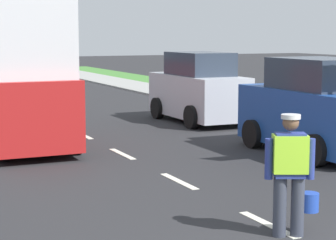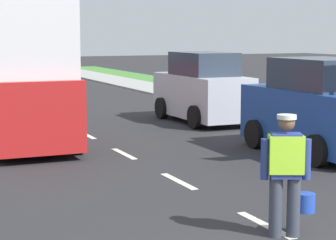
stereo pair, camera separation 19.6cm
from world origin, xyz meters
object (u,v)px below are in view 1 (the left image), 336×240
at_px(road_worker, 291,169).
at_px(delivery_truck, 19,81).
at_px(car_parked_curbside, 317,110).
at_px(car_parked_far, 198,90).
at_px(car_outgoing_far, 31,69).

xyz_separation_m(road_worker, delivery_truck, (-1.92, 8.20, 0.68)).
xyz_separation_m(road_worker, car_parked_curbside, (4.11, 4.81, 0.08)).
height_order(car_parked_far, car_outgoing_far, car_outgoing_far).
height_order(delivery_truck, car_parked_far, delivery_truck).
bearing_deg(car_parked_far, car_parked_curbside, -89.52).
height_order(car_parked_curbside, car_outgoing_far, car_parked_curbside).
bearing_deg(road_worker, car_parked_curbside, 49.51).
height_order(delivery_truck, car_outgoing_far, delivery_truck).
bearing_deg(car_parked_curbside, road_worker, -130.49).
distance_m(road_worker, delivery_truck, 8.44).
relative_size(road_worker, car_outgoing_far, 0.40).
distance_m(car_parked_curbside, car_parked_far, 5.82).
bearing_deg(car_parked_curbside, delivery_truck, 150.62).
relative_size(car_parked_curbside, car_parked_far, 0.99).
bearing_deg(delivery_truck, car_parked_curbside, -29.38).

